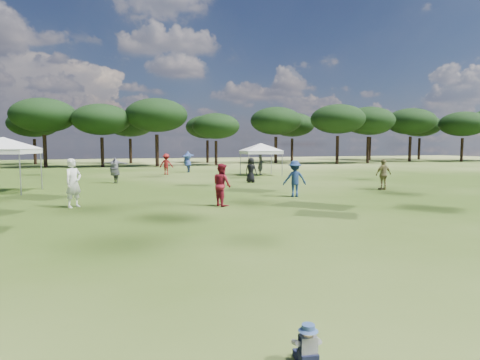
# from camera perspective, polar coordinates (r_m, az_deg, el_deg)

# --- Properties ---
(tree_line) EXTENTS (108.78, 17.63, 7.77)m
(tree_line) POSITION_cam_1_polar(r_m,az_deg,el_deg) (49.25, -13.24, 8.41)
(tree_line) COLOR black
(tree_line) RESTS_ON ground
(tent_left) EXTENTS (5.55, 5.55, 3.14)m
(tent_left) POSITION_cam_1_polar(r_m,az_deg,el_deg) (23.81, -30.66, 4.97)
(tent_left) COLOR gray
(tent_left) RESTS_ON ground
(tent_right) EXTENTS (5.77, 5.77, 2.86)m
(tent_right) POSITION_cam_1_polar(r_m,az_deg,el_deg) (32.11, 2.96, 5.03)
(tent_right) COLOR gray
(tent_right) RESTS_ON ground
(toddler) EXTENTS (0.33, 0.36, 0.47)m
(toddler) POSITION_cam_1_polar(r_m,az_deg,el_deg) (4.94, 9.56, -22.27)
(toddler) COLOR black
(toddler) RESTS_ON ground
(festival_crowd) EXTENTS (27.08, 21.27, 1.92)m
(festival_crowd) POSITION_cam_1_polar(r_m,az_deg,el_deg) (25.73, -12.87, 1.38)
(festival_crowd) COLOR maroon
(festival_crowd) RESTS_ON ground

